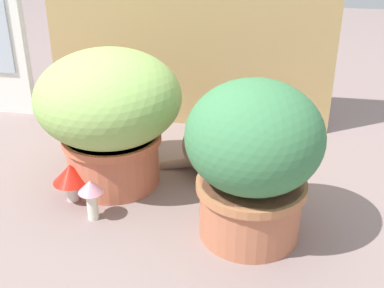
{
  "coord_description": "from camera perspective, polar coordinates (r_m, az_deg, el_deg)",
  "views": [
    {
      "loc": [
        0.34,
        -1.35,
        0.87
      ],
      "look_at": [
        0.11,
        -0.01,
        0.18
      ],
      "focal_mm": 47.1,
      "sensor_mm": 36.0,
      "label": 1
    }
  ],
  "objects": [
    {
      "name": "ground_plane",
      "position": [
        1.64,
        -3.7,
        -5.2
      ],
      "size": [
        6.0,
        6.0,
        0.0
      ],
      "primitive_type": "plane",
      "color": "gray"
    },
    {
      "name": "cardboard_backdrop",
      "position": [
        1.96,
        -0.32,
        15.84
      ],
      "size": [
        1.13,
        0.03,
        0.99
      ],
      "primitive_type": "cube",
      "color": "tan",
      "rests_on": "ground"
    },
    {
      "name": "grass_planter",
      "position": [
        1.59,
        -9.32,
        3.69
      ],
      "size": [
        0.45,
        0.45,
        0.45
      ],
      "color": "#C4694C",
      "rests_on": "ground"
    },
    {
      "name": "leafy_planter",
      "position": [
        1.33,
        6.94,
        -1.45
      ],
      "size": [
        0.36,
        0.36,
        0.45
      ],
      "color": "#BA6C4C",
      "rests_on": "ground"
    },
    {
      "name": "cat",
      "position": [
        1.67,
        3.9,
        0.13
      ],
      "size": [
        0.39,
        0.2,
        0.32
      ],
      "color": "gray",
      "rests_on": "ground"
    },
    {
      "name": "mushroom_ornament_pink",
      "position": [
        1.49,
        -11.36,
        -5.38
      ],
      "size": [
        0.07,
        0.07,
        0.13
      ],
      "color": "white",
      "rests_on": "ground"
    },
    {
      "name": "mushroom_ornament_red",
      "position": [
        1.59,
        -13.57,
        -3.44
      ],
      "size": [
        0.11,
        0.11,
        0.12
      ],
      "color": "silver",
      "rests_on": "ground"
    }
  ]
}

